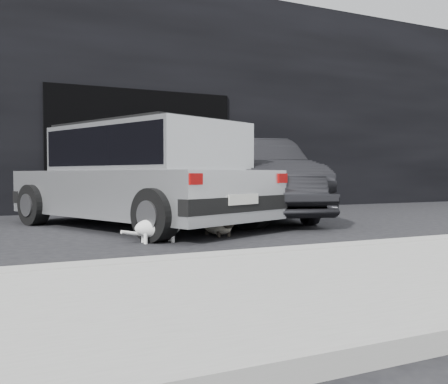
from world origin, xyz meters
name	(u,v)px	position (x,y,z in m)	size (l,w,h in m)	color
ground	(153,233)	(0.00, 0.00, 0.00)	(80.00, 80.00, 0.00)	black
building_facade	(120,106)	(1.00, 6.00, 2.50)	(34.00, 4.00, 5.00)	black
garage_opening	(142,151)	(1.00, 3.99, 1.30)	(4.00, 0.10, 2.60)	black
curb	(336,251)	(1.00, -2.60, 0.06)	(18.00, 0.25, 0.12)	gray
sidewalk	(438,274)	(1.00, -3.80, 0.06)	(18.00, 2.20, 0.11)	gray
silver_hatchback	(141,171)	(0.06, 0.77, 0.84)	(3.31, 4.55, 1.53)	silver
second_car	(249,178)	(2.21, 1.41, 0.72)	(1.53, 4.39, 1.45)	black
cat_siamese	(219,226)	(0.69, -0.63, 0.13)	(0.32, 0.85, 0.29)	beige
cat_white	(161,227)	(-0.18, -0.89, 0.18)	(0.81, 0.31, 0.38)	white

